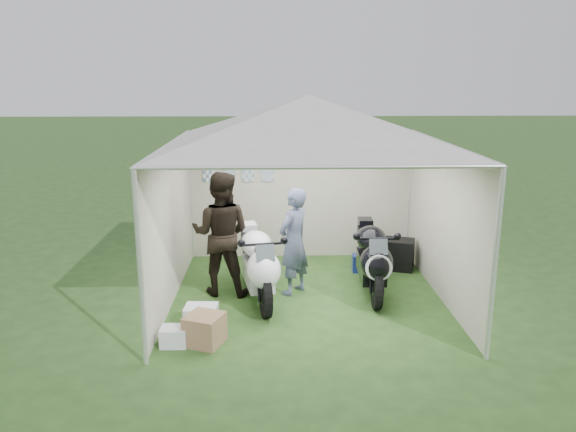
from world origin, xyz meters
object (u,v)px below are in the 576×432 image
Objects in this scene: paddock_stand at (364,263)px; crate_2 at (174,336)px; motorcycle_black at (372,256)px; equipment_box at (398,254)px; crate_1 at (205,329)px; motorcycle_white at (258,263)px; canopy_tent at (308,125)px; crate_0 at (201,316)px; person_dark_jacket at (221,234)px; person_blue_jacket at (294,241)px.

crate_2 is (-2.79, -2.65, -0.03)m from paddock_stand.
crate_2 is at bearing -145.70° from motorcycle_black.
equipment_box is 4.08m from crate_1.
crate_1 is at bearing -142.42° from motorcycle_black.
canopy_tent is at bearing 0.25° from motorcycle_white.
canopy_tent is 13.18× the size of crate_0.
paddock_stand is 0.75× the size of equipment_box.
person_dark_jacket is at bearing 87.44° from crate_1.
person_dark_jacket is 4.40× the size of crate_0.
motorcycle_black is at bearing 34.96° from crate_1.
motorcycle_black is at bearing -121.37° from equipment_box.
motorcycle_white reaches higher than paddock_stand.
crate_0 is 1.33× the size of crate_2.
person_dark_jacket is 1.11m from person_blue_jacket.
paddock_stand is 0.92× the size of crate_1.
person_dark_jacket is at bearing 81.49° from crate_0.
motorcycle_white is 1.75m from motorcycle_black.
equipment_box is at bearing 35.85° from canopy_tent.
person_blue_jacket reaches higher than motorcycle_black.
person_dark_jacket is at bearing 75.47° from crate_2.
person_blue_jacket is at bearing 16.09° from motorcycle_white.
canopy_tent is 3.40m from crate_2.
crate_1 is (0.10, -0.50, 0.05)m from crate_0.
motorcycle_black is at bearing 6.72° from canopy_tent.
crate_2 is (-3.40, -2.77, -0.14)m from equipment_box.
motorcycle_black is (1.00, 0.12, -2.00)m from canopy_tent.
paddock_stand is at bearing 24.08° from motorcycle_white.
equipment_box is 1.62× the size of crate_2.
canopy_tent is 3.08m from equipment_box.
canopy_tent reaches higher than person_blue_jacket.
crate_0 is at bearing -140.02° from paddock_stand.
motorcycle_white reaches higher than crate_1.
paddock_stand is 2.63m from person_dark_jacket.
motorcycle_white is at bearing -25.03° from person_blue_jacket.
crate_0 is at bearing -144.97° from canopy_tent.
canopy_tent reaches higher than crate_0.
motorcycle_black reaches higher than crate_0.
person_blue_jacket is (-0.20, 0.13, -1.75)m from canopy_tent.
paddock_stand is 3.56m from crate_1.
motorcycle_white is 2.19m from paddock_stand.
motorcycle_white is 6.52× the size of crate_2.
motorcycle_black is at bearing 128.08° from person_blue_jacket.
crate_1 is 1.31× the size of crate_2.
canopy_tent reaches higher than person_dark_jacket.
crate_2 is at bearing -3.59° from person_blue_jacket.
crate_0 is 0.52m from crate_1.
motorcycle_white reaches higher than crate_0.
paddock_stand is 0.24× the size of person_blue_jacket.
motorcycle_white is 1.59m from crate_1.
crate_0 is at bearing -152.38° from motorcycle_black.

